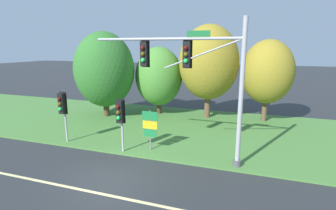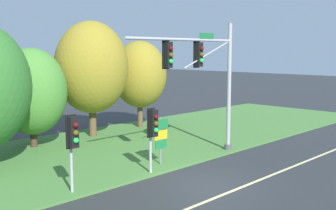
# 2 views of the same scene
# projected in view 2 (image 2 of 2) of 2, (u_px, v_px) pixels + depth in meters

# --- Properties ---
(ground_plane) EXTENTS (160.00, 160.00, 0.00)m
(ground_plane) POSITION_uv_depth(u_px,v_px,m) (208.00, 185.00, 17.87)
(ground_plane) COLOR #282B2D
(lane_stripe) EXTENTS (36.00, 0.16, 0.01)m
(lane_stripe) POSITION_uv_depth(u_px,v_px,m) (232.00, 191.00, 17.04)
(lane_stripe) COLOR beige
(lane_stripe) RESTS_ON ground
(grass_verge) EXTENTS (48.00, 11.50, 0.10)m
(grass_verge) POSITION_uv_depth(u_px,v_px,m) (93.00, 151.00, 23.58)
(grass_verge) COLOR #477A38
(grass_verge) RESTS_ON ground
(traffic_signal_mast) EXTENTS (7.68, 0.49, 7.04)m
(traffic_signal_mast) POSITION_uv_depth(u_px,v_px,m) (206.00, 71.00, 21.76)
(traffic_signal_mast) COLOR #9EA0A5
(traffic_signal_mast) RESTS_ON grass_verge
(pedestrian_signal_near_kerb) EXTENTS (0.46, 0.55, 3.00)m
(pedestrian_signal_near_kerb) POSITION_uv_depth(u_px,v_px,m) (153.00, 127.00, 18.93)
(pedestrian_signal_near_kerb) COLOR #9EA0A5
(pedestrian_signal_near_kerb) RESTS_ON grass_verge
(pedestrian_signal_further_along) EXTENTS (0.46, 0.55, 3.11)m
(pedestrian_signal_further_along) POSITION_uv_depth(u_px,v_px,m) (73.00, 137.00, 16.26)
(pedestrian_signal_further_along) COLOR #9EA0A5
(pedestrian_signal_further_along) RESTS_ON grass_verge
(route_sign_post) EXTENTS (0.93, 0.08, 2.29)m
(route_sign_post) POSITION_uv_depth(u_px,v_px,m) (161.00, 136.00, 20.59)
(route_sign_post) COLOR slate
(route_sign_post) RESTS_ON grass_verge
(tree_left_of_mast) EXTENTS (3.99, 3.99, 5.72)m
(tree_left_of_mast) POSITION_uv_depth(u_px,v_px,m) (32.00, 92.00, 24.10)
(tree_left_of_mast) COLOR #423021
(tree_left_of_mast) RESTS_ON grass_verge
(tree_behind_signpost) EXTENTS (4.73, 4.73, 7.45)m
(tree_behind_signpost) POSITION_uv_depth(u_px,v_px,m) (91.00, 68.00, 27.00)
(tree_behind_signpost) COLOR brown
(tree_behind_signpost) RESTS_ON grass_verge
(tree_mid_verge) EXTENTS (3.88, 3.88, 6.28)m
(tree_mid_verge) POSITION_uv_depth(u_px,v_px,m) (140.00, 75.00, 30.44)
(tree_mid_verge) COLOR brown
(tree_mid_verge) RESTS_ON grass_verge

